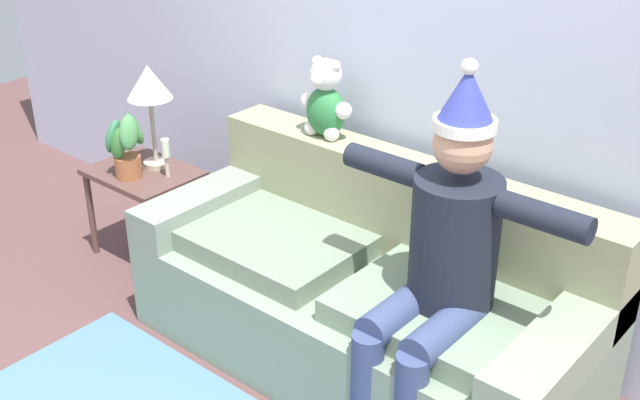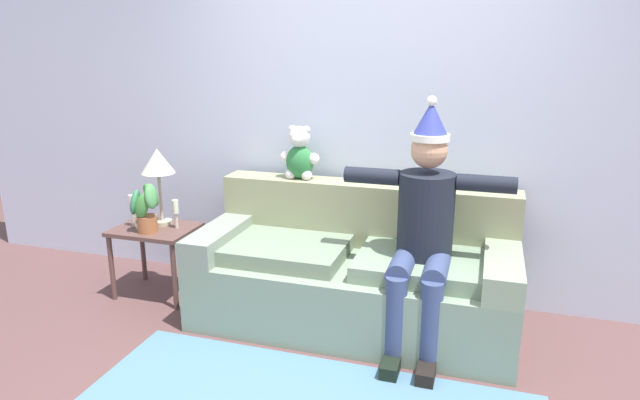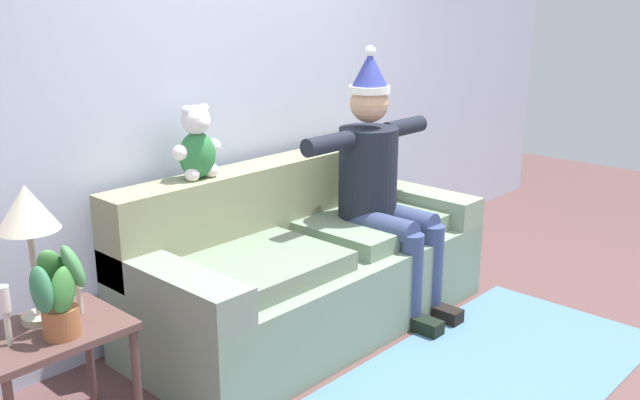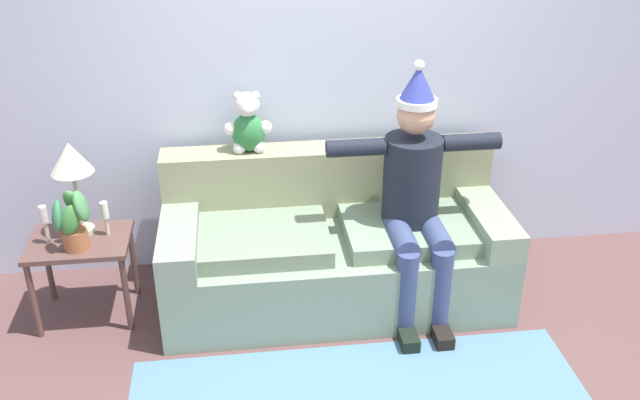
% 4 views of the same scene
% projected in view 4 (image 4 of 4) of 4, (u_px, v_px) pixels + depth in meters
% --- Properties ---
extents(back_wall, '(7.00, 0.10, 2.70)m').
position_uv_depth(back_wall, '(323.00, 63.00, 4.38)').
color(back_wall, silver).
rests_on(back_wall, ground_plane).
extents(couch, '(2.07, 0.92, 0.89)m').
position_uv_depth(couch, '(333.00, 246.00, 4.37)').
color(couch, gray).
rests_on(couch, ground_plane).
extents(person_seated, '(1.02, 0.77, 1.52)m').
position_uv_depth(person_seated, '(415.00, 192.00, 4.07)').
color(person_seated, '#1C202C').
rests_on(person_seated, ground_plane).
extents(teddy_bear, '(0.29, 0.17, 0.38)m').
position_uv_depth(teddy_bear, '(248.00, 125.00, 4.24)').
color(teddy_bear, '#2E7C3F').
rests_on(teddy_bear, couch).
extents(side_table, '(0.58, 0.44, 0.52)m').
position_uv_depth(side_table, '(81.00, 251.00, 4.12)').
color(side_table, brown).
rests_on(side_table, ground_plane).
extents(table_lamp, '(0.24, 0.24, 0.57)m').
position_uv_depth(table_lamp, '(71.00, 162.00, 3.95)').
color(table_lamp, '#C0B99B').
rests_on(table_lamp, side_table).
extents(potted_plant, '(0.25, 0.21, 0.38)m').
position_uv_depth(potted_plant, '(73.00, 221.00, 3.91)').
color(potted_plant, '#A76139').
rests_on(potted_plant, side_table).
extents(candle_tall, '(0.04, 0.04, 0.24)m').
position_uv_depth(candle_tall, '(44.00, 220.00, 3.97)').
color(candle_tall, beige).
rests_on(candle_tall, side_table).
extents(candle_short, '(0.04, 0.04, 0.21)m').
position_uv_depth(candle_short, '(105.00, 214.00, 4.07)').
color(candle_short, beige).
rests_on(candle_short, side_table).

